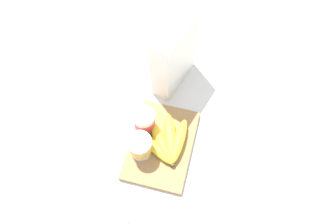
{
  "coord_description": "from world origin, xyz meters",
  "views": [
    {
      "loc": [
        -0.36,
        -0.11,
        1.0
      ],
      "look_at": [
        0.09,
        0.0,
        0.07
      ],
      "focal_mm": 34.41,
      "sensor_mm": 36.0,
      "label": 1
    }
  ],
  "objects_px": {
    "cereal_box": "(174,56)",
    "banana_bunch": "(167,141)",
    "spoon": "(132,222)",
    "cutting_board": "(161,145)",
    "yogurt_cup_front": "(140,146)",
    "yogurt_cup_back": "(144,121)"
  },
  "relations": [
    {
      "from": "cereal_box",
      "to": "banana_bunch",
      "type": "distance_m",
      "value": 0.28
    },
    {
      "from": "cutting_board",
      "to": "banana_bunch",
      "type": "relative_size",
      "value": 1.54
    },
    {
      "from": "cutting_board",
      "to": "spoon",
      "type": "distance_m",
      "value": 0.25
    },
    {
      "from": "cutting_board",
      "to": "cereal_box",
      "type": "relative_size",
      "value": 1.08
    },
    {
      "from": "cereal_box",
      "to": "yogurt_cup_front",
      "type": "bearing_deg",
      "value": -168.27
    },
    {
      "from": "cutting_board",
      "to": "yogurt_cup_back",
      "type": "height_order",
      "value": "yogurt_cup_back"
    },
    {
      "from": "cutting_board",
      "to": "yogurt_cup_back",
      "type": "distance_m",
      "value": 0.1
    },
    {
      "from": "yogurt_cup_front",
      "to": "banana_bunch",
      "type": "distance_m",
      "value": 0.09
    },
    {
      "from": "cereal_box",
      "to": "spoon",
      "type": "bearing_deg",
      "value": -162.26
    },
    {
      "from": "cutting_board",
      "to": "yogurt_cup_back",
      "type": "bearing_deg",
      "value": 55.88
    },
    {
      "from": "cutting_board",
      "to": "yogurt_cup_front",
      "type": "bearing_deg",
      "value": 125.52
    },
    {
      "from": "yogurt_cup_back",
      "to": "banana_bunch",
      "type": "bearing_deg",
      "value": -114.87
    },
    {
      "from": "banana_bunch",
      "to": "yogurt_cup_front",
      "type": "bearing_deg",
      "value": 122.11
    },
    {
      "from": "cereal_box",
      "to": "banana_bunch",
      "type": "bearing_deg",
      "value": -153.49
    },
    {
      "from": "spoon",
      "to": "yogurt_cup_front",
      "type": "bearing_deg",
      "value": 8.67
    },
    {
      "from": "cereal_box",
      "to": "spoon",
      "type": "xyz_separation_m",
      "value": [
        -0.52,
        -0.0,
        -0.13
      ]
    },
    {
      "from": "cutting_board",
      "to": "cereal_box",
      "type": "bearing_deg",
      "value": 5.0
    },
    {
      "from": "cereal_box",
      "to": "spoon",
      "type": "distance_m",
      "value": 0.54
    },
    {
      "from": "yogurt_cup_front",
      "to": "spoon",
      "type": "relative_size",
      "value": 0.65
    },
    {
      "from": "yogurt_cup_back",
      "to": "cereal_box",
      "type": "bearing_deg",
      "value": -10.95
    },
    {
      "from": "cutting_board",
      "to": "banana_bunch",
      "type": "bearing_deg",
      "value": -70.5
    },
    {
      "from": "cutting_board",
      "to": "yogurt_cup_front",
      "type": "height_order",
      "value": "yogurt_cup_front"
    }
  ]
}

